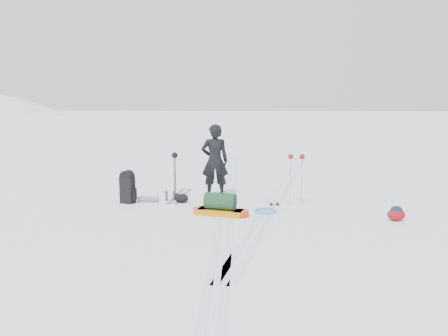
{
  "coord_description": "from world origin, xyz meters",
  "views": [
    {
      "loc": [
        1.1,
        -10.78,
        2.63
      ],
      "look_at": [
        -0.09,
        -0.01,
        0.95
      ],
      "focal_mm": 35.0,
      "sensor_mm": 36.0,
      "label": 1
    }
  ],
  "objects_px": {
    "skier": "(215,161)",
    "pulk_sled": "(220,206)",
    "ski_poles_black": "(175,161)",
    "expedition_rucksack": "(130,188)"
  },
  "relations": [
    {
      "from": "skier",
      "to": "pulk_sled",
      "type": "distance_m",
      "value": 2.05
    },
    {
      "from": "pulk_sled",
      "to": "expedition_rucksack",
      "type": "bearing_deg",
      "value": 170.36
    },
    {
      "from": "skier",
      "to": "ski_poles_black",
      "type": "distance_m",
      "value": 1.13
    },
    {
      "from": "ski_poles_black",
      "to": "skier",
      "type": "bearing_deg",
      "value": 28.9
    },
    {
      "from": "pulk_sled",
      "to": "expedition_rucksack",
      "type": "height_order",
      "value": "expedition_rucksack"
    },
    {
      "from": "pulk_sled",
      "to": "ski_poles_black",
      "type": "relative_size",
      "value": 1.08
    },
    {
      "from": "expedition_rucksack",
      "to": "ski_poles_black",
      "type": "height_order",
      "value": "ski_poles_black"
    },
    {
      "from": "expedition_rucksack",
      "to": "skier",
      "type": "bearing_deg",
      "value": 36.44
    },
    {
      "from": "skier",
      "to": "pulk_sled",
      "type": "height_order",
      "value": "skier"
    },
    {
      "from": "expedition_rucksack",
      "to": "ski_poles_black",
      "type": "relative_size",
      "value": 0.73
    }
  ]
}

